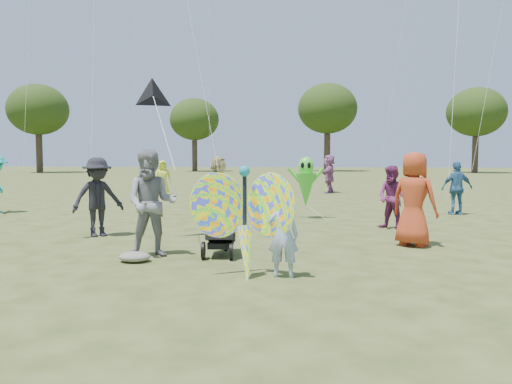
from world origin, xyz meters
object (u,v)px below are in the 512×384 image
crowd_g (163,178)px  crowd_j (329,174)px  adult_man (151,203)px  child_girl (283,235)px  crowd_a (414,199)px  crowd_e (392,198)px  crowd_d (218,184)px  jogging_stroller (222,221)px  butterfly_kite (245,220)px  crowd_b (98,197)px  crowd_c (457,188)px  alien_kite (306,184)px

crowd_g → crowd_j: crowd_j is taller
adult_man → crowd_j: 16.35m
child_girl → crowd_a: size_ratio=0.66×
child_girl → crowd_e: crowd_e is taller
crowd_e → crowd_j: bearing=134.2°
child_girl → crowd_d: (-2.65, 8.47, 0.28)m
child_girl → jogging_stroller: size_ratio=1.11×
crowd_g → butterfly_kite: size_ratio=0.87×
crowd_b → crowd_c: (8.88, 5.26, -0.06)m
child_girl → crowd_a: 3.68m
child_girl → adult_man: adult_man is taller
crowd_a → crowd_j: 14.46m
crowd_b → jogging_stroller: (3.07, -1.72, -0.25)m
jogging_stroller → crowd_b: bearing=144.9°
butterfly_kite → child_girl: bearing=4.0°
crowd_g → crowd_j: size_ratio=0.85×
crowd_b → alien_kite: bearing=-2.3°
child_girl → crowd_b: size_ratio=0.71×
jogging_stroller → crowd_a: bearing=15.1°
crowd_j → crowd_b: bearing=-5.0°
crowd_c → crowd_d: size_ratio=0.90×
crowd_a → crowd_g: 15.20m
crowd_d → crowd_e: 5.96m
child_girl → crowd_j: bearing=-95.1°
child_girl → crowd_g: (-6.60, 15.13, 0.18)m
crowd_c → jogging_stroller: (-5.81, -6.98, -0.18)m
jogging_stroller → alien_kite: 5.65m
child_girl → butterfly_kite: size_ratio=0.67×
child_girl → crowd_c: (4.63, 8.46, 0.19)m
crowd_e → alien_kite: size_ratio=0.88×
crowd_b → crowd_d: bearing=30.3°
crowd_a → jogging_stroller: (-3.52, -1.35, -0.30)m
adult_man → alien_kite: (2.52, 5.73, 0.04)m
alien_kite → crowd_c: bearing=18.5°
crowd_d → crowd_g: (-3.95, 6.65, -0.09)m
crowd_d → crowd_e: crowd_d is taller
alien_kite → crowd_b: bearing=-139.5°
crowd_g → alien_kite: size_ratio=0.91×
crowd_d → jogging_stroller: size_ratio=1.62×
crowd_j → alien_kite: size_ratio=1.07×
crowd_c → crowd_e: 4.12m
crowd_a → crowd_g: crowd_a is taller
crowd_d → crowd_j: (3.67, 8.75, 0.05)m
crowd_g → alien_kite: bearing=-77.8°
child_girl → jogging_stroller: 1.89m
adult_man → jogging_stroller: bearing=2.5°
crowd_c → jogging_stroller: bearing=39.5°
jogging_stroller → crowd_e: bearing=40.5°
adult_man → crowd_c: size_ratio=1.16×
child_girl → alien_kite: (0.15, 6.96, 0.36)m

